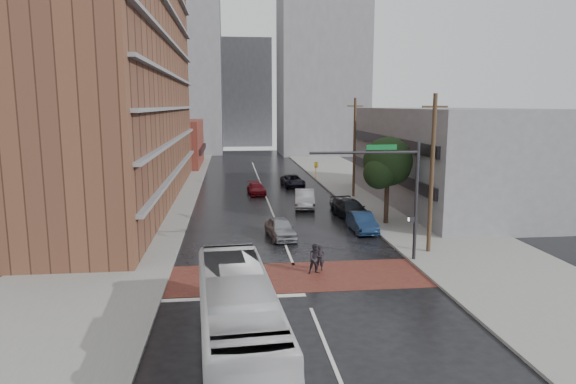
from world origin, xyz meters
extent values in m
plane|color=black|center=(0.00, 0.00, 0.00)|extent=(160.00, 160.00, 0.00)
cube|color=brown|center=(0.00, 0.50, 0.01)|extent=(14.00, 5.00, 0.02)
cube|color=gray|center=(-11.50, 25.00, 0.07)|extent=(9.00, 90.00, 0.15)
cube|color=gray|center=(11.50, 25.00, 0.07)|extent=(9.00, 90.00, 0.15)
cube|color=brown|center=(-14.00, 24.00, 14.00)|extent=(10.00, 44.00, 28.00)
cube|color=brown|center=(-12.00, 54.00, 3.50)|extent=(8.00, 16.00, 7.00)
cube|color=gray|center=(16.50, 20.00, 4.50)|extent=(11.00, 26.00, 9.00)
cube|color=gray|center=(-14.00, 78.00, 16.00)|extent=(18.00, 16.00, 32.00)
cube|color=gray|center=(14.00, 72.00, 18.00)|extent=(16.00, 14.00, 36.00)
cube|color=gray|center=(0.00, 95.00, 12.00)|extent=(12.00, 10.00, 24.00)
cylinder|color=#332319|center=(8.50, 12.00, 2.00)|extent=(0.36, 0.36, 4.00)
sphere|color=black|center=(8.50, 12.00, 5.00)|extent=(3.80, 3.80, 3.80)
sphere|color=black|center=(7.60, 11.20, 4.20)|extent=(2.40, 2.40, 2.40)
sphere|color=black|center=(9.30, 12.80, 4.40)|extent=(2.60, 2.60, 2.60)
cylinder|color=#2D2D33|center=(7.30, 2.50, 3.60)|extent=(0.20, 0.20, 7.20)
cylinder|color=#2D2D33|center=(4.10, 2.50, 6.60)|extent=(6.40, 0.16, 0.16)
imported|color=gold|center=(1.30, 2.50, 5.60)|extent=(0.20, 0.16, 1.00)
cube|color=#0C5926|center=(5.10, 2.50, 6.90)|extent=(1.80, 0.05, 0.30)
cube|color=#2D2D33|center=(7.05, 2.50, 2.60)|extent=(0.30, 0.30, 0.35)
cylinder|color=#473321|center=(8.80, 4.00, 5.00)|extent=(0.26, 0.26, 10.00)
cube|color=#473321|center=(8.80, 4.00, 9.20)|extent=(1.60, 0.12, 0.12)
cylinder|color=#473321|center=(8.80, 24.00, 5.00)|extent=(0.26, 0.26, 10.00)
cube|color=#473321|center=(8.80, 24.00, 9.20)|extent=(1.60, 0.12, 0.12)
imported|color=silver|center=(-3.42, -8.46, 1.58)|extent=(3.41, 11.47, 3.15)
imported|color=black|center=(1.37, 1.43, 0.73)|extent=(0.60, 0.46, 1.46)
imported|color=black|center=(1.03, 0.89, 0.84)|extent=(0.88, 0.72, 1.69)
imported|color=#9A9BA1|center=(-0.15, 8.79, 0.73)|extent=(2.27, 4.48, 1.46)
imported|color=#B2B4BA|center=(3.13, 19.48, 0.82)|extent=(2.32, 5.15, 1.64)
imported|color=maroon|center=(-0.89, 27.14, 0.60)|extent=(2.03, 4.27, 1.20)
imported|color=black|center=(3.55, 31.82, 0.67)|extent=(2.62, 5.00, 1.34)
imported|color=#122442|center=(6.06, 10.00, 0.72)|extent=(1.55, 4.36, 1.43)
imported|color=black|center=(6.30, 14.65, 0.75)|extent=(2.84, 5.43, 1.50)
imported|color=#ABADB3|center=(6.30, 17.72, 0.63)|extent=(1.99, 3.87, 1.26)
camera|label=1|loc=(-3.59, -26.24, 9.30)|focal=32.00mm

